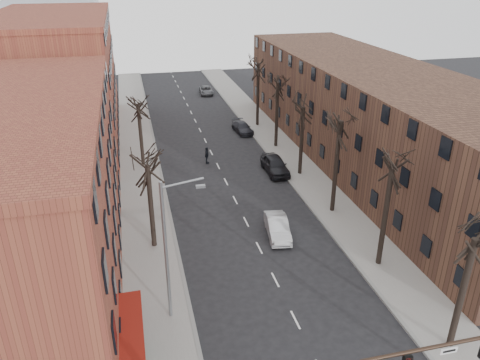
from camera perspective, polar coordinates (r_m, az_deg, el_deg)
sidewalk_left at (r=51.17m, az=-12.18°, el=2.21°), size 4.00×90.00×0.15m
sidewalk_right at (r=53.71m, az=5.10°, el=3.79°), size 4.00×90.00×0.15m
building_left_near at (r=31.43m, az=-26.25°, el=-2.98°), size 12.00×26.00×12.00m
building_left_far at (r=58.25m, az=-21.20°, el=11.04°), size 12.00×28.00×14.00m
building_right at (r=50.95m, az=15.76°, el=7.63°), size 12.00×50.00×10.00m
tree_right_a at (r=29.95m, az=24.12°, el=-18.00°), size 5.20×5.20×10.00m
tree_right_b at (r=34.97m, az=16.46°, el=-9.84°), size 5.20×5.20×10.80m
tree_right_c at (r=40.96m, az=11.13°, el=-3.78°), size 5.20×5.20×11.60m
tree_right_d at (r=47.54m, az=7.27°, el=0.70°), size 5.20×5.20×10.00m
tree_right_e at (r=54.50m, az=4.37°, el=4.06°), size 5.20×5.20×10.80m
tree_right_f at (r=61.72m, az=2.12°, el=6.64°), size 5.20×5.20×11.60m
tree_left_a at (r=36.04m, az=-10.36°, el=-8.00°), size 5.20×5.20×9.50m
tree_left_b at (r=50.28m, az=-11.67°, el=1.75°), size 5.20×5.20×9.50m
streetlight at (r=26.63m, az=-8.70°, el=-7.97°), size 2.45×0.22×9.03m
silver_sedan at (r=36.56m, az=4.59°, el=-5.76°), size 2.14×4.63×1.47m
parked_car_near at (r=47.36m, az=4.29°, el=1.87°), size 2.04×5.03×1.71m
parked_car_mid at (r=58.90m, az=0.30°, el=6.40°), size 2.22×4.56×1.28m
parked_car_far at (r=77.41m, az=-4.14°, el=10.85°), size 2.30×4.50×1.22m
pedestrian_crossing at (r=49.55m, az=-4.07°, el=3.01°), size 0.71×1.14×1.82m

